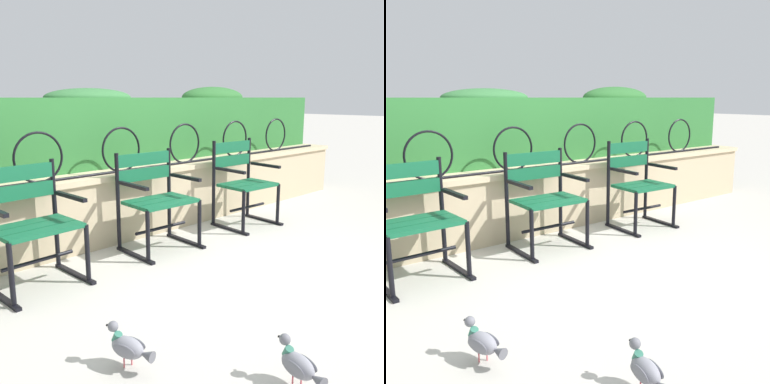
% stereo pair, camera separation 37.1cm
% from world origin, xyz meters
% --- Properties ---
extents(ground_plane, '(60.00, 60.00, 0.00)m').
position_xyz_m(ground_plane, '(0.00, 0.00, 0.00)').
color(ground_plane, '#BCB7AD').
extents(stone_wall, '(6.57, 0.41, 0.65)m').
position_xyz_m(stone_wall, '(0.00, 0.97, 0.33)').
color(stone_wall, tan).
rests_on(stone_wall, ground).
extents(iron_arch_fence, '(6.05, 0.02, 0.42)m').
position_xyz_m(iron_arch_fence, '(-0.17, 0.90, 0.84)').
color(iron_arch_fence, black).
rests_on(iron_arch_fence, stone_wall).
extents(hedge_row, '(6.44, 0.58, 0.81)m').
position_xyz_m(hedge_row, '(0.02, 1.44, 1.03)').
color(hedge_row, '#2D7033').
rests_on(hedge_row, stone_wall).
extents(park_chair_left, '(0.63, 0.55, 0.88)m').
position_xyz_m(park_chair_left, '(-1.27, 0.50, 0.47)').
color(park_chair_left, '#145B38').
rests_on(park_chair_left, ground).
extents(park_chair_centre, '(0.63, 0.53, 0.87)m').
position_xyz_m(park_chair_centre, '(-0.12, 0.51, 0.47)').
color(park_chair_centre, '#145B38').
rests_on(park_chair_centre, ground).
extents(park_chair_right, '(0.60, 0.55, 0.90)m').
position_xyz_m(park_chair_right, '(1.03, 0.47, 0.47)').
color(park_chair_right, '#145B38').
rests_on(park_chair_right, ground).
extents(pigeon_near_chairs, '(0.15, 0.29, 0.22)m').
position_xyz_m(pigeon_near_chairs, '(-1.36, -0.81, 0.11)').
color(pigeon_near_chairs, gray).
rests_on(pigeon_near_chairs, ground).
extents(pigeon_far_side, '(0.13, 0.29, 0.22)m').
position_xyz_m(pigeon_far_side, '(-0.87, -1.49, 0.11)').
color(pigeon_far_side, gray).
rests_on(pigeon_far_side, ground).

